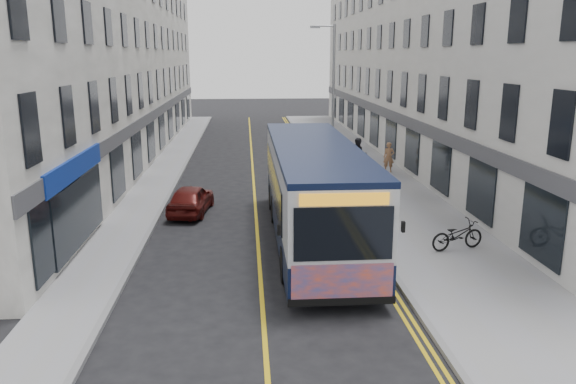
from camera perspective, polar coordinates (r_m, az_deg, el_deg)
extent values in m
plane|color=black|center=(16.79, -2.80, -8.99)|extent=(140.00, 140.00, 0.00)
cube|color=gray|center=(28.98, 8.97, 0.80)|extent=(4.50, 64.00, 0.12)
cube|color=gray|center=(28.60, -13.54, 0.41)|extent=(2.00, 64.00, 0.12)
cube|color=slate|center=(28.55, 4.57, 0.75)|extent=(0.18, 64.00, 0.13)
cube|color=slate|center=(28.46, -11.56, 0.46)|extent=(0.18, 64.00, 0.13)
cube|color=gold|center=(28.24, -3.48, 0.49)|extent=(0.12, 64.00, 0.01)
cube|color=gold|center=(28.50, 3.68, 0.61)|extent=(0.10, 64.00, 0.01)
cube|color=gold|center=(28.53, 4.07, 0.62)|extent=(0.10, 64.00, 0.01)
cube|color=silver|center=(38.35, 14.08, 13.42)|extent=(6.00, 46.00, 13.00)
cube|color=white|center=(37.49, -18.14, 13.15)|extent=(6.00, 46.00, 13.00)
cylinder|color=gray|center=(29.94, 4.61, 8.98)|extent=(0.14, 0.14, 8.00)
cylinder|color=gray|center=(29.79, 3.77, 16.48)|extent=(1.00, 0.08, 0.08)
cube|color=gray|center=(29.73, 2.77, 16.40)|extent=(0.50, 0.18, 0.12)
cube|color=black|center=(19.89, 2.61, -2.63)|extent=(2.73, 12.02, 0.98)
cube|color=silver|center=(19.53, 2.66, 1.52)|extent=(2.73, 12.02, 1.97)
cube|color=black|center=(19.33, 2.69, 4.63)|extent=(2.75, 12.02, 0.17)
cube|color=black|center=(20.10, -1.50, 1.25)|extent=(0.04, 9.40, 1.26)
cube|color=black|center=(20.42, 6.29, 1.37)|extent=(0.04, 9.40, 1.26)
cube|color=black|center=(13.79, 5.67, -4.26)|extent=(2.46, 0.04, 1.37)
cube|color=#FF4D15|center=(14.25, 5.54, -9.28)|extent=(2.57, 0.04, 1.04)
cube|color=orange|center=(13.54, 5.76, -0.76)|extent=(2.19, 0.04, 0.31)
cylinder|color=black|center=(16.48, -0.20, -7.37)|extent=(0.31, 1.09, 1.09)
cylinder|color=black|center=(16.83, 8.29, -7.07)|extent=(0.31, 1.09, 1.09)
cylinder|color=black|center=(22.18, -1.31, -1.76)|extent=(0.31, 1.09, 1.09)
cylinder|color=black|center=(22.44, 5.00, -1.63)|extent=(0.31, 1.09, 1.09)
cylinder|color=black|center=(24.08, -1.56, -0.51)|extent=(0.31, 1.09, 1.09)
cylinder|color=black|center=(24.32, 4.26, -0.40)|extent=(0.31, 1.09, 1.09)
imported|color=black|center=(19.65, 16.82, -4.20)|extent=(2.03, 1.12, 1.01)
imported|color=#976744|center=(31.67, 10.20, 3.50)|extent=(0.69, 0.56, 1.66)
imported|color=black|center=(31.21, 7.19, 3.70)|extent=(1.00, 0.82, 1.92)
imported|color=white|center=(40.16, 0.82, 5.41)|extent=(1.58, 3.89, 1.26)
imported|color=#50100D|center=(23.82, -9.84, -0.71)|extent=(1.92, 3.76, 1.23)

